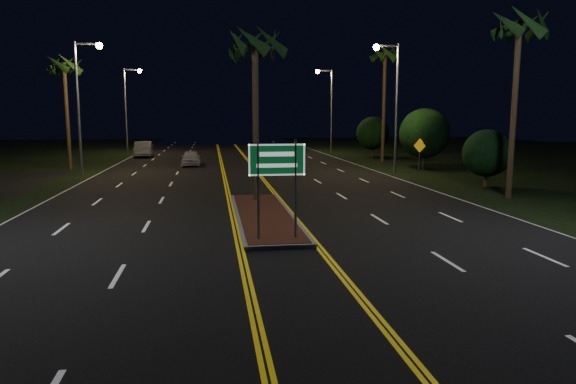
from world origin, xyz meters
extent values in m
plane|color=black|center=(0.00, 0.00, 0.00)|extent=(120.00, 120.00, 0.00)
cube|color=gray|center=(0.00, 7.00, 0.07)|extent=(2.25, 10.25, 0.15)
cube|color=#592819|center=(0.00, 7.00, 0.16)|extent=(2.00, 10.00, 0.02)
cylinder|color=gray|center=(-0.60, 2.80, 1.75)|extent=(0.08, 0.08, 3.20)
cylinder|color=gray|center=(0.60, 2.80, 1.75)|extent=(0.08, 0.08, 3.20)
cube|color=#07471E|center=(0.00, 2.80, 2.70)|extent=(1.80, 0.04, 1.00)
cube|color=white|center=(0.00, 2.77, 2.70)|extent=(1.80, 0.01, 1.00)
cylinder|color=gray|center=(-11.00, 24.00, 4.50)|extent=(0.18, 0.18, 9.00)
cube|color=gray|center=(-10.20, 24.00, 8.85)|extent=(1.60, 0.12, 0.12)
sphere|color=#FFCE72|center=(-9.40, 24.00, 8.75)|extent=(0.44, 0.44, 0.44)
cylinder|color=gray|center=(-11.00, 44.00, 4.50)|extent=(0.18, 0.18, 9.00)
cube|color=gray|center=(-10.20, 44.00, 8.85)|extent=(1.60, 0.12, 0.12)
sphere|color=#FFCE72|center=(-9.40, 44.00, 8.75)|extent=(0.44, 0.44, 0.44)
cylinder|color=gray|center=(11.00, 22.00, 4.50)|extent=(0.18, 0.18, 9.00)
cube|color=gray|center=(10.20, 22.00, 8.85)|extent=(1.60, 0.12, 0.12)
sphere|color=#FFCE72|center=(9.40, 22.00, 8.75)|extent=(0.44, 0.44, 0.44)
cylinder|color=gray|center=(11.00, 42.00, 4.50)|extent=(0.18, 0.18, 9.00)
cube|color=gray|center=(10.20, 42.00, 8.85)|extent=(1.60, 0.12, 0.12)
sphere|color=#FFCE72|center=(9.40, 42.00, 8.75)|extent=(0.44, 0.44, 0.44)
cylinder|color=#382819|center=(0.00, 10.50, 3.75)|extent=(0.28, 0.28, 7.50)
cylinder|color=#382819|center=(-12.80, 28.00, 4.00)|extent=(0.28, 0.28, 8.00)
cylinder|color=#382819|center=(12.50, 10.00, 4.25)|extent=(0.28, 0.28, 8.50)
cylinder|color=#382819|center=(12.80, 30.00, 4.75)|extent=(0.28, 0.28, 9.50)
cylinder|color=#382819|center=(13.50, 14.00, 0.45)|extent=(0.24, 0.24, 0.90)
sphere|color=black|center=(13.50, 14.00, 1.95)|extent=(2.70, 2.70, 2.70)
cylinder|color=#382819|center=(14.00, 24.00, 0.63)|extent=(0.24, 0.24, 1.26)
sphere|color=black|center=(14.00, 24.00, 2.73)|extent=(3.78, 3.78, 3.78)
cylinder|color=#382819|center=(13.80, 36.00, 0.54)|extent=(0.24, 0.24, 1.08)
sphere|color=black|center=(13.80, 36.00, 2.34)|extent=(3.24, 3.24, 3.24)
imported|color=silver|center=(-3.73, 29.55, 0.73)|extent=(1.92, 4.42, 1.47)
imported|color=#AFB3B9|center=(-8.79, 39.54, 0.88)|extent=(2.59, 5.40, 1.76)
cylinder|color=gray|center=(13.00, 22.40, 1.05)|extent=(0.07, 0.07, 2.10)
cube|color=#FFA20D|center=(13.00, 22.38, 1.91)|extent=(1.01, 0.17, 1.01)
camera|label=1|loc=(-2.03, -13.24, 4.09)|focal=32.00mm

